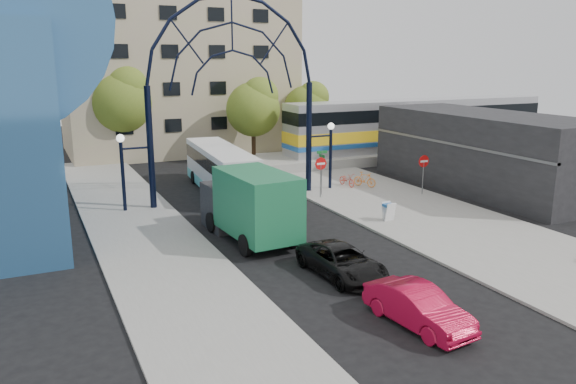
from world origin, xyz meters
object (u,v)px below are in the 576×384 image
tree_north_a (255,106)px  green_truck (249,204)px  train_car (419,124)px  gateway_arch (233,56)px  street_name_sign (322,163)px  red_sedan (418,307)px  bike_near_b (365,179)px  sandwich_board (389,209)px  city_bus (221,169)px  black_suv (342,261)px  bike_near_a (347,180)px  stop_sign (321,167)px  do_not_enter_sign (424,165)px  tree_north_c (308,106)px  tree_north_b (122,99)px

tree_north_a → green_truck: size_ratio=1.01×
train_car → tree_north_a: size_ratio=3.59×
gateway_arch → street_name_sign: size_ratio=4.87×
red_sedan → bike_near_b: (9.25, 17.49, -0.04)m
train_car → green_truck: size_ratio=3.64×
sandwich_board → tree_north_a: 20.33m
city_bus → green_truck: green_truck is taller
gateway_arch → green_truck: gateway_arch is taller
black_suv → red_sedan: 4.73m
bike_near_a → bike_near_b: 1.18m
stop_sign → gateway_arch: bearing=157.4°
do_not_enter_sign → city_bus: size_ratio=0.23×
street_name_sign → tree_north_c: tree_north_c is taller
sandwich_board → bike_near_a: bearing=74.0°
train_car → bike_near_a: train_car is taller
gateway_arch → red_sedan: size_ratio=3.42×
red_sedan → city_bus: bearing=82.7°
gateway_arch → tree_north_b: (-3.88, 15.93, -3.29)m
red_sedan → bike_near_b: 19.78m
gateway_arch → train_car: size_ratio=0.54×
tree_north_b → bike_near_b: bearing=-52.5°
street_name_sign → bike_near_a: (2.69, 1.40, -1.57)m
gateway_arch → do_not_enter_sign: size_ratio=5.50×
street_name_sign → black_suv: street_name_sign is taller
bike_near_b → gateway_arch: bearing=146.9°
stop_sign → bike_near_a: (3.09, 2.00, -1.43)m
green_truck → gateway_arch: bearing=71.3°
stop_sign → tree_north_b: 20.18m
tree_north_a → tree_north_b: size_ratio=0.88×
gateway_arch → green_truck: (-2.01, -7.42, -6.85)m
stop_sign → black_suv: stop_sign is taller
sandwich_board → train_car: size_ratio=0.04×
city_bus → red_sedan: (-0.24, -20.47, -0.86)m
city_bus → tree_north_c: bearing=47.7°
stop_sign → sandwich_board: size_ratio=2.53×
street_name_sign → bike_near_a: bearing=27.5°
do_not_enter_sign → stop_sign: bearing=162.1°
street_name_sign → bike_near_a: size_ratio=1.68×
sandwich_board → green_truck: (-7.61, 0.61, 0.96)m
tree_north_c → bike_near_b: bearing=-102.6°
train_car → black_suv: (-20.42, -21.42, -2.29)m
do_not_enter_sign → street_name_sign: 6.36m
tree_north_b → do_not_enter_sign: bearing=-53.3°
do_not_enter_sign → bike_near_a: do_not_enter_sign is taller
bike_near_a → stop_sign: bearing=-150.9°
train_car → green_truck: (-22.01, -15.42, -1.20)m
bike_near_a → bike_near_b: bike_near_b is taller
green_truck → black_suv: green_truck is taller
sandwich_board → city_bus: (-5.74, 10.35, 0.78)m
bike_near_b → do_not_enter_sign: bearing=-86.3°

